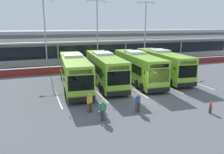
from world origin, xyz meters
name	(u,v)px	position (x,y,z in m)	size (l,w,h in m)	color
ground_plane	(146,97)	(0.00, 0.00, 0.00)	(200.00, 200.00, 0.00)	#56565B
terminal_building	(84,45)	(0.00, 26.91, 3.01)	(70.00, 13.00, 6.00)	beige
red_barrier_wall	(102,67)	(0.00, 14.50, 0.56)	(60.00, 0.40, 1.10)	maroon
coach_bus_leftmost	(74,72)	(-6.08, 5.89, 1.79)	(3.82, 12.33, 3.78)	#8CC633
coach_bus_left_centre	(104,69)	(-2.26, 6.44, 1.79)	(3.82, 12.33, 3.78)	#8CC633
coach_bus_centre	(137,68)	(1.99, 6.07, 1.79)	(3.82, 12.33, 3.78)	#8CC633
coach_bus_right_centre	(162,65)	(6.06, 6.75, 1.79)	(3.82, 12.33, 3.78)	#8CC633
bay_stripe_far_west	(54,89)	(-8.40, 6.00, 0.00)	(0.14, 13.00, 0.01)	silver
bay_stripe_west	(90,86)	(-4.20, 6.00, 0.00)	(0.14, 13.00, 0.01)	silver
bay_stripe_mid_west	(123,83)	(0.00, 6.00, 0.00)	(0.14, 13.00, 0.01)	silver
bay_stripe_centre	(152,80)	(4.20, 6.00, 0.00)	(0.14, 13.00, 0.01)	silver
bay_stripe_mid_east	(179,77)	(8.40, 6.00, 0.00)	(0.14, 13.00, 0.01)	silver
pedestrian_with_handbag	(103,110)	(-5.88, -3.93, 0.86)	(0.63, 0.36, 1.62)	#4C4238
pedestrian_in_dark_coat	(90,102)	(-6.36, -2.03, 0.87)	(0.51, 0.36, 1.62)	#4C4238
pedestrian_child	(211,107)	(2.83, -5.60, 0.54)	(0.31, 0.23, 1.00)	#4C4238
pedestrian_near_bin	(138,102)	(-2.64, -3.34, 0.87)	(0.52, 0.34, 1.62)	#4C4238
lamp_post_west	(45,30)	(-8.21, 17.21, 6.29)	(3.24, 0.28, 11.00)	#9E9EA3
lamp_post_centre	(97,30)	(0.07, 17.06, 6.29)	(3.24, 0.28, 11.00)	#9E9EA3
lamp_post_east	(145,30)	(8.66, 16.55, 6.29)	(3.24, 0.28, 11.00)	#9E9EA3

